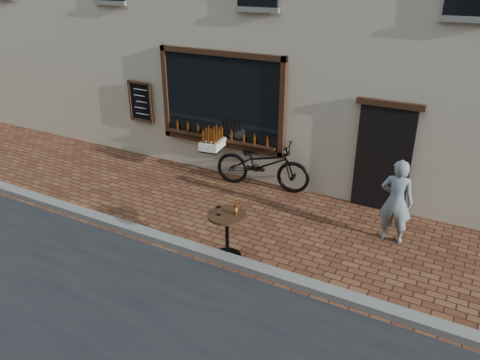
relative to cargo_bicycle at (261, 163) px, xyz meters
The scene contains 5 objects.
ground 3.33m from the cargo_bicycle, 77.29° to the right, with size 90.00×90.00×0.00m, color #502819.
kerb 3.12m from the cargo_bicycle, 76.47° to the right, with size 90.00×0.25×0.12m, color slate.
cargo_bicycle is the anchor object (origin of this frame).
bistro_table 2.95m from the cargo_bicycle, 74.58° to the right, with size 0.67×0.67×1.14m.
pedestrian 3.29m from the cargo_bicycle, 15.47° to the right, with size 0.59×0.39×1.61m, color slate.
Camera 1 is at (3.60, -5.60, 4.66)m, focal length 35.00 mm.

